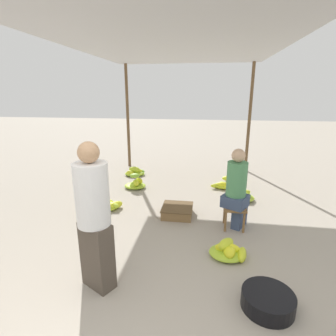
% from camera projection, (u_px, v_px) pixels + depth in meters
% --- Properties ---
extents(canopy_post_back_left, '(0.08, 0.08, 2.79)m').
position_uv_depth(canopy_post_back_left, '(128.00, 117.00, 7.25)').
color(canopy_post_back_left, brown).
rests_on(canopy_post_back_left, ground).
extents(canopy_post_back_right, '(0.08, 0.08, 2.79)m').
position_uv_depth(canopy_post_back_right, '(249.00, 119.00, 6.80)').
color(canopy_post_back_right, brown).
rests_on(canopy_post_back_right, ground).
extents(canopy_tarp, '(3.67, 5.84, 0.04)m').
position_uv_depth(canopy_tarp, '(175.00, 41.00, 4.05)').
color(canopy_tarp, '#B2B2B7').
rests_on(canopy_tarp, canopy_post_front_left).
extents(vendor_foreground, '(0.46, 0.46, 1.60)m').
position_uv_depth(vendor_foreground, '(94.00, 216.00, 2.67)').
color(vendor_foreground, '#4C4238').
rests_on(vendor_foreground, ground).
extents(stool, '(0.34, 0.34, 0.37)m').
position_uv_depth(stool, '(234.00, 210.00, 4.04)').
color(stool, brown).
rests_on(stool, ground).
extents(vendor_seated, '(0.46, 0.46, 1.27)m').
position_uv_depth(vendor_seated, '(237.00, 189.00, 3.95)').
color(vendor_seated, '#384766').
rests_on(vendor_seated, ground).
extents(basin_black, '(0.51, 0.51, 0.17)m').
position_uv_depth(basin_black, '(268.00, 301.00, 2.56)').
color(basin_black, black).
rests_on(basin_black, ground).
extents(banana_pile_left_0, '(0.66, 0.46, 0.22)m').
position_uv_depth(banana_pile_left_0, '(106.00, 205.00, 4.77)').
color(banana_pile_left_0, yellow).
rests_on(banana_pile_left_0, ground).
extents(banana_pile_left_1, '(0.47, 0.48, 0.34)m').
position_uv_depth(banana_pile_left_1, '(135.00, 184.00, 5.81)').
color(banana_pile_left_1, '#B0CB2D').
rests_on(banana_pile_left_1, ground).
extents(banana_pile_left_2, '(0.52, 0.44, 0.23)m').
position_uv_depth(banana_pile_left_2, '(135.00, 172.00, 6.74)').
color(banana_pile_left_2, '#CAD528').
rests_on(banana_pile_left_2, ground).
extents(banana_pile_right_0, '(0.57, 0.67, 0.21)m').
position_uv_depth(banana_pile_right_0, '(239.00, 196.00, 5.20)').
color(banana_pile_right_0, '#7BB636').
rests_on(banana_pile_right_0, ground).
extents(banana_pile_right_1, '(0.49, 0.41, 0.24)m').
position_uv_depth(banana_pile_right_1, '(229.00, 251.00, 3.37)').
color(banana_pile_right_1, '#C2D229').
rests_on(banana_pile_right_1, ground).
extents(banana_pile_right_2, '(0.53, 0.42, 0.22)m').
position_uv_depth(banana_pile_right_2, '(234.00, 178.00, 6.22)').
color(banana_pile_right_2, '#ACC92D').
rests_on(banana_pile_right_2, ground).
extents(banana_pile_right_3, '(0.58, 0.38, 0.16)m').
position_uv_depth(banana_pile_right_3, '(223.00, 185.00, 5.82)').
color(banana_pile_right_3, yellow).
rests_on(banana_pile_right_3, ground).
extents(crate_near, '(0.52, 0.52, 0.17)m').
position_uv_depth(crate_near, '(177.00, 211.00, 4.52)').
color(crate_near, brown).
rests_on(crate_near, ground).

